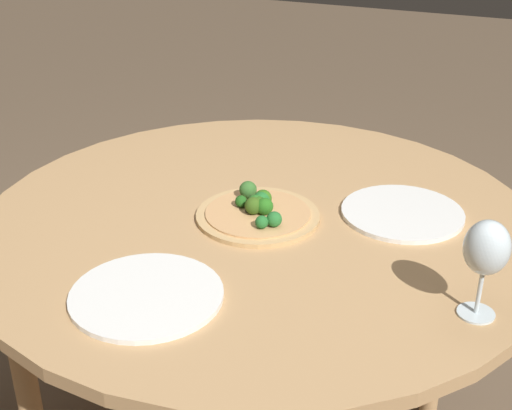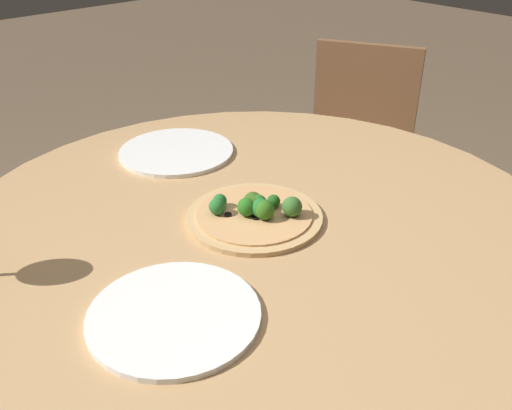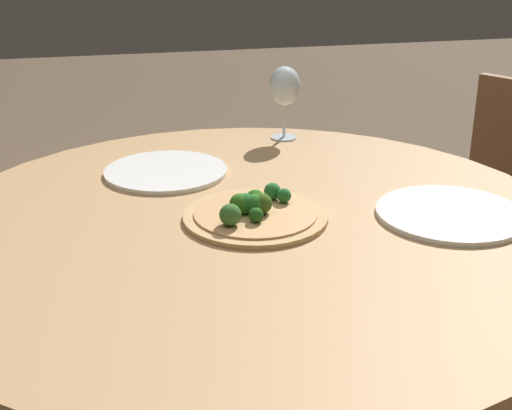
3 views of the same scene
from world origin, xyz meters
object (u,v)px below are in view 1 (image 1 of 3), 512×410
wine_glass (487,250)px  plate_far (402,213)px  pizza (257,211)px  plate_near (146,295)px

wine_glass → plate_far: size_ratio=0.68×
pizza → plate_far: size_ratio=1.01×
pizza → plate_far: bearing=-65.6°
wine_glass → plate_far: wine_glass is taller
pizza → plate_far: (0.13, -0.29, -0.01)m
plate_near → pizza: bearing=-10.1°
pizza → plate_near: size_ratio=0.97×
pizza → plate_near: (-0.36, 0.06, -0.01)m
plate_far → pizza: bearing=114.4°
wine_glass → plate_near: wine_glass is taller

